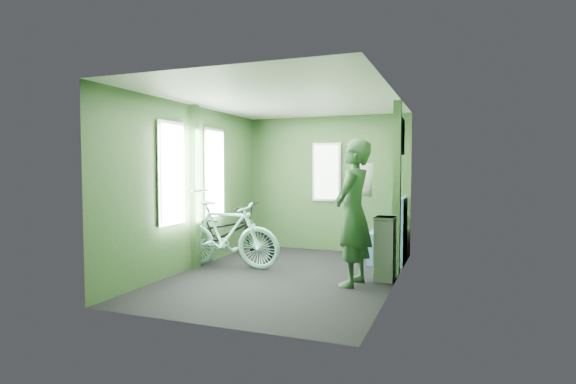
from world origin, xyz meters
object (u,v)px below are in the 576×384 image
at_px(bicycle_mint, 226,268).
at_px(passenger, 353,213).
at_px(waste_box, 385,248).
at_px(bicycle_black, 222,264).
at_px(bench_seat, 390,242).

relative_size(bicycle_mint, passenger, 0.91).
distance_m(bicycle_mint, passenger, 2.10).
distance_m(passenger, waste_box, 0.70).
height_order(bicycle_mint, waste_box, waste_box).
bearing_deg(bicycle_black, passenger, -96.84).
height_order(bicycle_mint, passenger, passenger).
xyz_separation_m(passenger, waste_box, (0.33, 0.39, -0.48)).
relative_size(bicycle_black, bicycle_mint, 1.08).
distance_m(bicycle_black, passenger, 2.28).
height_order(bicycle_black, waste_box, waste_box).
height_order(passenger, bench_seat, passenger).
xyz_separation_m(bicycle_black, waste_box, (2.38, -0.08, 0.40)).
bearing_deg(passenger, bicycle_black, -95.16).
relative_size(waste_box, bench_seat, 0.82).
height_order(passenger, waste_box, passenger).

